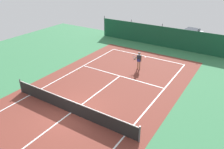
{
  "coord_description": "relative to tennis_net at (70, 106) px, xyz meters",
  "views": [
    {
      "loc": [
        8.78,
        -8.7,
        8.86
      ],
      "look_at": [
        0.21,
        4.76,
        0.9
      ],
      "focal_mm": 35.59,
      "sensor_mm": 36.0,
      "label": 1
    }
  ],
  "objects": [
    {
      "name": "tennis_ball_near_player",
      "position": [
        -0.65,
        6.24,
        -0.48
      ],
      "size": [
        0.07,
        0.07,
        0.07
      ],
      "primitive_type": "sphere",
      "color": "#CCDB33",
      "rests_on": "ground"
    },
    {
      "name": "back_fence",
      "position": [
        -0.0,
        16.37,
        0.16
      ],
      "size": [
        16.3,
        0.98,
        2.7
      ],
      "color": "#14472D",
      "rests_on": "ground"
    },
    {
      "name": "tennis_net",
      "position": [
        0.0,
        0.0,
        0.0
      ],
      "size": [
        10.12,
        0.1,
        1.1
      ],
      "color": "black",
      "rests_on": "ground"
    },
    {
      "name": "tennis_ball_midcourt",
      "position": [
        -3.82,
        5.33,
        -0.48
      ],
      "size": [
        0.07,
        0.07,
        0.07
      ],
      "primitive_type": "sphere",
      "color": "#CCDB33",
      "rests_on": "ground"
    },
    {
      "name": "ground_plane",
      "position": [
        0.0,
        0.0,
        -0.51
      ],
      "size": [
        36.0,
        36.0,
        0.0
      ],
      "primitive_type": "plane",
      "color": "#387A4C"
    },
    {
      "name": "court_surface",
      "position": [
        0.0,
        0.0,
        -0.51
      ],
      "size": [
        11.02,
        26.6,
        0.01
      ],
      "color": "brown",
      "rests_on": "ground"
    },
    {
      "name": "tennis_player",
      "position": [
        0.69,
        8.64,
        0.45
      ],
      "size": [
        0.74,
        0.74,
        1.64
      ],
      "rotation": [
        0.0,
        0.0,
        3.07
      ],
      "color": "#9E7051",
      "rests_on": "ground"
    },
    {
      "name": "parked_car",
      "position": [
        2.62,
        19.27,
        0.33
      ],
      "size": [
        2.36,
        4.37,
        1.68
      ],
      "rotation": [
        0.0,
        0.0,
        -0.11
      ],
      "color": "silver",
      "rests_on": "ground"
    }
  ]
}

